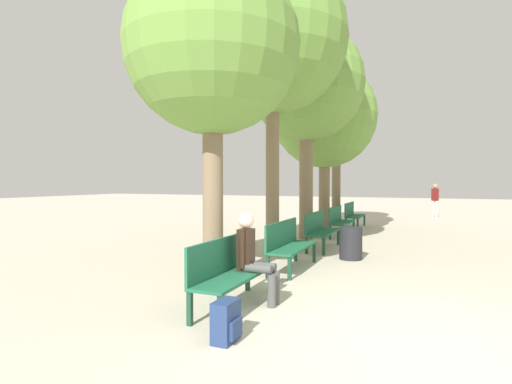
# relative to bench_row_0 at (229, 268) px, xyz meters

# --- Properties ---
(ground_plane) EXTENTS (80.00, 80.00, 0.00)m
(ground_plane) POSITION_rel_bench_row_0_xyz_m (2.24, -0.28, -0.53)
(ground_plane) COLOR beige
(bench_row_0) EXTENTS (0.50, 1.77, 0.94)m
(bench_row_0) POSITION_rel_bench_row_0_xyz_m (0.00, 0.00, 0.00)
(bench_row_0) COLOR #1E6042
(bench_row_0) RESTS_ON ground_plane
(bench_row_1) EXTENTS (0.50, 1.77, 0.94)m
(bench_row_1) POSITION_rel_bench_row_0_xyz_m (0.00, 2.55, 0.00)
(bench_row_1) COLOR #1E6042
(bench_row_1) RESTS_ON ground_plane
(bench_row_2) EXTENTS (0.50, 1.77, 0.94)m
(bench_row_2) POSITION_rel_bench_row_0_xyz_m (0.00, 5.10, 0.00)
(bench_row_2) COLOR #1E6042
(bench_row_2) RESTS_ON ground_plane
(bench_row_3) EXTENTS (0.50, 1.77, 0.94)m
(bench_row_3) POSITION_rel_bench_row_0_xyz_m (0.00, 7.65, 0.00)
(bench_row_3) COLOR #1E6042
(bench_row_3) RESTS_ON ground_plane
(bench_row_4) EXTENTS (0.50, 1.77, 0.94)m
(bench_row_4) POSITION_rel_bench_row_0_xyz_m (0.00, 10.20, 0.00)
(bench_row_4) COLOR #1E6042
(bench_row_4) RESTS_ON ground_plane
(tree_row_0) EXTENTS (2.92, 2.92, 5.42)m
(tree_row_0) POSITION_rel_bench_row_0_xyz_m (-0.81, 1.00, 3.39)
(tree_row_0) COLOR #7A664C
(tree_row_0) RESTS_ON ground_plane
(tree_row_1) EXTENTS (3.47, 3.47, 6.77)m
(tree_row_1) POSITION_rel_bench_row_0_xyz_m (-0.81, 3.84, 4.47)
(tree_row_1) COLOR #7A664C
(tree_row_1) RESTS_ON ground_plane
(tree_row_2) EXTENTS (3.43, 3.43, 6.36)m
(tree_row_2) POSITION_rel_bench_row_0_xyz_m (-0.81, 6.70, 4.06)
(tree_row_2) COLOR #7A664C
(tree_row_2) RESTS_ON ground_plane
(tree_row_3) EXTENTS (3.64, 3.64, 5.84)m
(tree_row_3) POSITION_rel_bench_row_0_xyz_m (-0.81, 9.05, 3.47)
(tree_row_3) COLOR #7A664C
(tree_row_3) RESTS_ON ground_plane
(tree_row_4) EXTENTS (2.77, 2.77, 6.01)m
(tree_row_4) POSITION_rel_bench_row_0_xyz_m (-0.81, 11.11, 4.03)
(tree_row_4) COLOR #7A664C
(tree_row_4) RESTS_ON ground_plane
(person_seated) EXTENTS (0.59, 0.34, 1.28)m
(person_seated) POSITION_rel_bench_row_0_xyz_m (0.25, 0.27, 0.15)
(person_seated) COLOR #4C4C4C
(person_seated) RESTS_ON ground_plane
(backpack) EXTENTS (0.24, 0.35, 0.44)m
(backpack) POSITION_rel_bench_row_0_xyz_m (0.52, -1.09, -0.32)
(backpack) COLOR navy
(backpack) RESTS_ON ground_plane
(pedestrian_near) EXTENTS (0.33, 0.29, 1.62)m
(pedestrian_near) POSITION_rel_bench_row_0_xyz_m (2.91, 15.56, 0.40)
(pedestrian_near) COLOR beige
(pedestrian_near) RESTS_ON ground_plane
(trash_bin) EXTENTS (0.50, 0.50, 0.71)m
(trash_bin) POSITION_rel_bench_row_0_xyz_m (0.97, 4.03, -0.18)
(trash_bin) COLOR #232328
(trash_bin) RESTS_ON ground_plane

